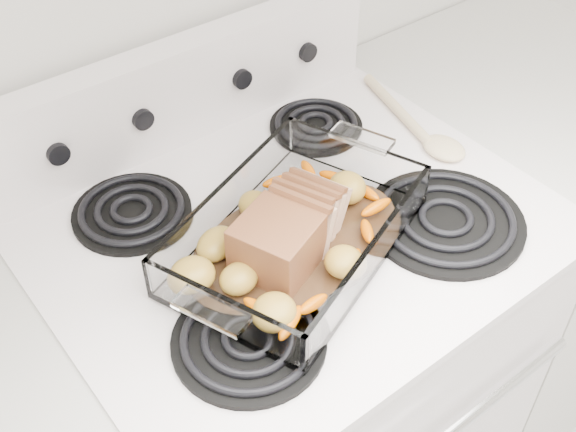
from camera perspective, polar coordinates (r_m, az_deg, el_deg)
electric_range at (r=1.49m, az=-0.05°, el=-12.99°), size 0.78×0.70×1.12m
counter_right at (r=1.84m, az=16.57°, el=-2.14°), size 0.58×0.68×0.93m
baking_dish at (r=1.07m, az=0.66°, el=-1.67°), size 0.39×0.25×0.07m
pork_roast at (r=1.04m, az=-0.54°, el=-1.20°), size 0.20×0.11×0.09m
roast_vegetables at (r=1.09m, az=-0.66°, el=-0.43°), size 0.35×0.19×0.04m
wooden_spoon at (r=1.33m, az=10.62°, el=6.66°), size 0.09×0.29×0.02m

